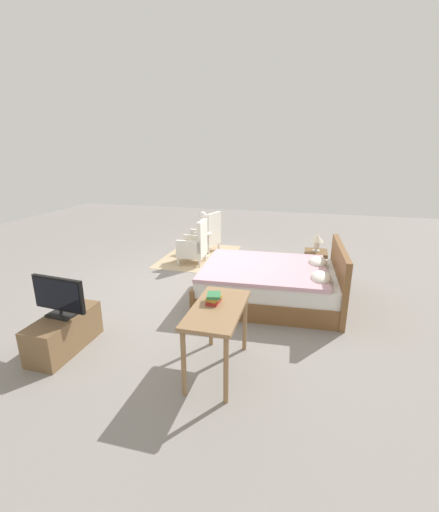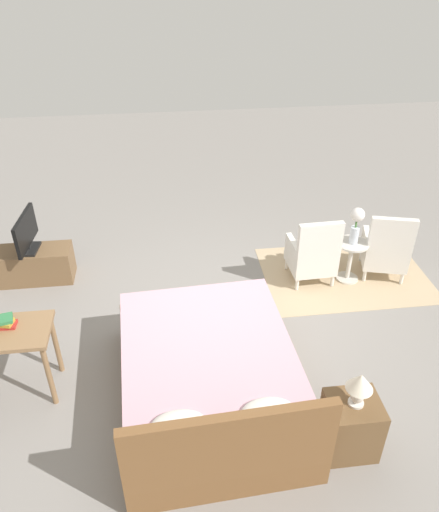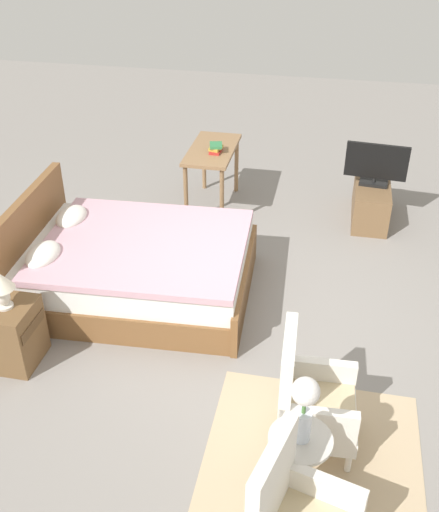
{
  "view_description": "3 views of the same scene",
  "coord_description": "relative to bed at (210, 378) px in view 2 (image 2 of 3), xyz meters",
  "views": [
    {
      "loc": [
        5.24,
        1.59,
        2.33
      ],
      "look_at": [
        -0.01,
        0.2,
        0.62
      ],
      "focal_mm": 24.0,
      "sensor_mm": 36.0,
      "label": 1
    },
    {
      "loc": [
        0.5,
        4.34,
        3.79
      ],
      "look_at": [
        -0.05,
        -0.1,
        0.85
      ],
      "focal_mm": 35.0,
      "sensor_mm": 36.0,
      "label": 2
    },
    {
      "loc": [
        -4.31,
        -0.66,
        3.44
      ],
      "look_at": [
        0.15,
        0.25,
        0.55
      ],
      "focal_mm": 42.0,
      "sensor_mm": 36.0,
      "label": 3
    }
  ],
  "objects": [
    {
      "name": "ground_plane",
      "position": [
        -0.19,
        -1.11,
        -0.3
      ],
      "size": [
        16.0,
        16.0,
        0.0
      ],
      "primitive_type": "plane",
      "color": "gray"
    },
    {
      "name": "flower_vase",
      "position": [
        -1.97,
        -1.76,
        0.54
      ],
      "size": [
        0.17,
        0.17,
        0.48
      ],
      "color": "silver",
      "rests_on": "side_table"
    },
    {
      "name": "side_table",
      "position": [
        -1.97,
        -1.76,
        0.05
      ],
      "size": [
        0.4,
        0.4,
        0.55
      ],
      "color": "beige",
      "rests_on": "ground_plane"
    },
    {
      "name": "bed",
      "position": [
        0.0,
        0.0,
        0.0
      ],
      "size": [
        1.72,
        2.21,
        0.96
      ],
      "color": "brown",
      "rests_on": "ground_plane"
    },
    {
      "name": "tv_stand",
      "position": [
        2.01,
        -2.25,
        -0.08
      ],
      "size": [
        0.96,
        0.4,
        0.44
      ],
      "color": "brown",
      "rests_on": "ground_plane"
    },
    {
      "name": "nightstand",
      "position": [
        -1.13,
        0.65,
        -0.02
      ],
      "size": [
        0.44,
        0.41,
        0.56
      ],
      "color": "brown",
      "rests_on": "ground_plane"
    },
    {
      "name": "armchair_by_window_left",
      "position": [
        -2.44,
        -1.79,
        0.08
      ],
      "size": [
        0.66,
        0.66,
        0.92
      ],
      "color": "white",
      "rests_on": "floor_rug"
    },
    {
      "name": "table_lamp",
      "position": [
        -1.13,
        0.65,
        0.47
      ],
      "size": [
        0.22,
        0.22,
        0.33
      ],
      "color": "silver",
      "rests_on": "nightstand"
    },
    {
      "name": "armchair_by_window_right",
      "position": [
        -1.49,
        -1.79,
        0.08
      ],
      "size": [
        0.56,
        0.56,
        0.92
      ],
      "color": "white",
      "rests_on": "floor_rug"
    },
    {
      "name": "book_stack",
      "position": [
        1.83,
        -0.43,
        0.51
      ],
      "size": [
        0.22,
        0.18,
        0.1
      ],
      "color": "#AD2823",
      "rests_on": "vanity_desk"
    },
    {
      "name": "floor_rug",
      "position": [
        -1.97,
        -1.85,
        -0.29
      ],
      "size": [
        2.1,
        1.5,
        0.01
      ],
      "color": "tan",
      "rests_on": "ground_plane"
    },
    {
      "name": "tv_flatscreen",
      "position": [
        2.01,
        -2.25,
        0.39
      ],
      "size": [
        0.23,
        0.7,
        0.49
      ],
      "color": "black",
      "rests_on": "tv_stand"
    }
  ]
}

